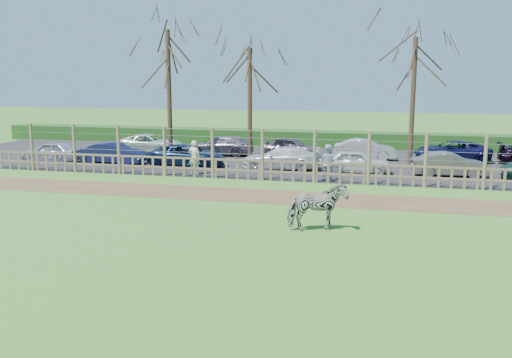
% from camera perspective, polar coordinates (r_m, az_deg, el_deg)
% --- Properties ---
extents(ground, '(120.00, 120.00, 0.00)m').
position_cam_1_polar(ground, '(19.90, -4.49, -4.27)').
color(ground, '#71A142').
rests_on(ground, ground).
extents(dirt_strip, '(34.00, 2.80, 0.01)m').
position_cam_1_polar(dirt_strip, '(24.10, -1.20, -1.62)').
color(dirt_strip, brown).
rests_on(dirt_strip, ground).
extents(asphalt, '(44.00, 13.00, 0.04)m').
position_cam_1_polar(asphalt, '(33.72, 3.10, 1.86)').
color(asphalt, '#232326').
rests_on(asphalt, ground).
extents(hedge, '(46.00, 2.00, 1.10)m').
position_cam_1_polar(hedge, '(40.50, 4.91, 4.04)').
color(hedge, '#1E4716').
rests_on(hedge, ground).
extents(fence, '(30.16, 0.16, 2.50)m').
position_cam_1_polar(fence, '(27.30, 0.65, 1.51)').
color(fence, brown).
rests_on(fence, ground).
extents(tree_left, '(4.80, 4.80, 7.88)m').
position_cam_1_polar(tree_left, '(33.24, -8.76, 11.32)').
color(tree_left, '#3D2B1E').
rests_on(tree_left, ground).
extents(tree_mid, '(4.80, 4.80, 6.83)m').
position_cam_1_polar(tree_mid, '(32.79, -0.63, 10.14)').
color(tree_mid, '#3D2B1E').
rests_on(tree_mid, ground).
extents(tree_right, '(4.80, 4.80, 7.35)m').
position_cam_1_polar(tree_right, '(32.31, 15.54, 10.43)').
color(tree_right, '#3D2B1E').
rests_on(tree_right, ground).
extents(zebra, '(2.08, 1.54, 1.60)m').
position_cam_1_polar(zebra, '(18.60, 6.10, -2.81)').
color(zebra, gray).
rests_on(zebra, ground).
extents(visitor_a, '(0.66, 0.47, 1.72)m').
position_cam_1_polar(visitor_a, '(28.93, -6.18, 2.16)').
color(visitor_a, beige).
rests_on(visitor_a, asphalt).
extents(visitor_b, '(0.98, 0.84, 1.72)m').
position_cam_1_polar(visitor_b, '(27.37, 7.15, 1.66)').
color(visitor_b, silver).
rests_on(visitor_b, asphalt).
extents(crow, '(0.30, 0.22, 0.24)m').
position_cam_1_polar(crow, '(22.19, 6.25, -2.44)').
color(crow, black).
rests_on(crow, ground).
extents(car_0, '(3.59, 1.60, 1.20)m').
position_cam_1_polar(car_0, '(34.92, -19.74, 2.59)').
color(car_0, '#B3B2C7').
rests_on(car_0, asphalt).
extents(car_1, '(3.66, 1.33, 1.20)m').
position_cam_1_polar(car_1, '(33.21, -14.04, 2.52)').
color(car_1, navy).
rests_on(car_1, asphalt).
extents(car_2, '(4.38, 2.13, 1.20)m').
position_cam_1_polar(car_2, '(31.59, -6.93, 2.36)').
color(car_2, '#112145').
rests_on(car_2, asphalt).
extents(car_3, '(4.27, 2.04, 1.20)m').
position_cam_1_polar(car_3, '(30.36, 2.52, 2.10)').
color(car_3, silver).
rests_on(car_3, asphalt).
extents(car_4, '(3.61, 1.64, 1.20)m').
position_cam_1_polar(car_4, '(29.60, 10.01, 1.73)').
color(car_4, silver).
rests_on(car_4, asphalt).
extents(car_5, '(3.76, 1.67, 1.20)m').
position_cam_1_polar(car_5, '(29.75, 18.80, 1.37)').
color(car_5, '#63605C').
rests_on(car_5, asphalt).
extents(car_8, '(4.34, 2.05, 1.20)m').
position_cam_1_polar(car_8, '(37.38, -10.51, 3.51)').
color(car_8, silver).
rests_on(car_8, asphalt).
extents(car_9, '(4.23, 1.93, 1.20)m').
position_cam_1_polar(car_9, '(35.74, -3.55, 3.35)').
color(car_9, slate).
rests_on(car_9, asphalt).
extents(car_10, '(3.60, 1.61, 1.20)m').
position_cam_1_polar(car_10, '(35.12, 3.50, 3.23)').
color(car_10, '#625264').
rests_on(car_10, asphalt).
extents(car_11, '(3.72, 1.51, 1.20)m').
position_cam_1_polar(car_11, '(34.55, 10.85, 2.94)').
color(car_11, '#BFBBBE').
rests_on(car_11, asphalt).
extents(car_12, '(4.49, 2.39, 1.20)m').
position_cam_1_polar(car_12, '(35.06, 18.99, 2.66)').
color(car_12, '#131347').
rests_on(car_12, asphalt).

